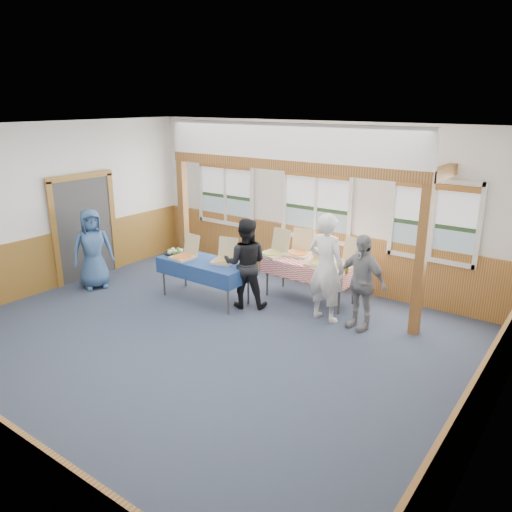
# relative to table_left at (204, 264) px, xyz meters

# --- Properties ---
(floor) EXTENTS (8.00, 8.00, 0.00)m
(floor) POSITION_rel_table_left_xyz_m (1.15, -1.41, -0.70)
(floor) COLOR #2A3544
(floor) RESTS_ON ground
(ceiling) EXTENTS (8.00, 8.00, 0.00)m
(ceiling) POSITION_rel_table_left_xyz_m (1.15, -1.41, 2.50)
(ceiling) COLOR white
(ceiling) RESTS_ON wall_back
(wall_back) EXTENTS (8.00, 0.00, 8.00)m
(wall_back) POSITION_rel_table_left_xyz_m (1.15, 2.09, 0.90)
(wall_back) COLOR silver
(wall_back) RESTS_ON floor
(wall_left) EXTENTS (0.00, 8.00, 8.00)m
(wall_left) POSITION_rel_table_left_xyz_m (-2.85, -1.41, 0.90)
(wall_left) COLOR silver
(wall_left) RESTS_ON floor
(wall_right) EXTENTS (0.00, 8.00, 8.00)m
(wall_right) POSITION_rel_table_left_xyz_m (5.15, -1.41, 0.90)
(wall_right) COLOR silver
(wall_right) RESTS_ON floor
(wainscot_back) EXTENTS (7.98, 0.05, 1.10)m
(wainscot_back) POSITION_rel_table_left_xyz_m (1.15, 2.07, -0.15)
(wainscot_back) COLOR brown
(wainscot_back) RESTS_ON floor
(wainscot_left) EXTENTS (0.05, 6.98, 1.10)m
(wainscot_left) POSITION_rel_table_left_xyz_m (-2.83, -1.41, -0.15)
(wainscot_left) COLOR brown
(wainscot_left) RESTS_ON floor
(wainscot_right) EXTENTS (0.05, 6.98, 1.10)m
(wainscot_right) POSITION_rel_table_left_xyz_m (5.12, -1.41, -0.15)
(wainscot_right) COLOR brown
(wainscot_right) RESTS_ON floor
(cased_opening) EXTENTS (0.06, 1.30, 2.10)m
(cased_opening) POSITION_rel_table_left_xyz_m (-2.81, -0.51, 0.35)
(cased_opening) COLOR #373737
(cased_opening) RESTS_ON wall_left
(window_left) EXTENTS (1.56, 0.10, 1.46)m
(window_left) POSITION_rel_table_left_xyz_m (-1.15, 2.05, 0.98)
(window_left) COLOR silver
(window_left) RESTS_ON wall_back
(window_mid) EXTENTS (1.56, 0.10, 1.46)m
(window_mid) POSITION_rel_table_left_xyz_m (1.15, 2.05, 0.98)
(window_mid) COLOR silver
(window_mid) RESTS_ON wall_back
(window_right) EXTENTS (1.56, 0.10, 1.46)m
(window_right) POSITION_rel_table_left_xyz_m (3.45, 2.05, 0.98)
(window_right) COLOR silver
(window_right) RESTS_ON wall_back
(post_left) EXTENTS (0.15, 0.15, 2.40)m
(post_left) POSITION_rel_table_left_xyz_m (-1.35, 0.89, 0.50)
(post_left) COLOR #5C3214
(post_left) RESTS_ON floor
(post_right) EXTENTS (0.15, 0.15, 2.40)m
(post_right) POSITION_rel_table_left_xyz_m (3.65, 0.89, 0.50)
(post_right) COLOR #5C3214
(post_right) RESTS_ON floor
(cross_beam) EXTENTS (5.15, 0.18, 0.18)m
(cross_beam) POSITION_rel_table_left_xyz_m (1.15, 0.89, 1.79)
(cross_beam) COLOR #5C3214
(cross_beam) RESTS_ON post_left
(table_left) EXTENTS (1.89, 1.25, 0.76)m
(table_left) POSITION_rel_table_left_xyz_m (0.00, 0.00, 0.00)
(table_left) COLOR #373737
(table_left) RESTS_ON floor
(table_right) EXTENTS (1.73, 0.85, 0.76)m
(table_right) POSITION_rel_table_left_xyz_m (1.58, 1.13, -0.00)
(table_right) COLOR #373737
(table_right) RESTS_ON floor
(pizza_box_a) EXTENTS (0.43, 0.50, 0.42)m
(pizza_box_a) POSITION_rel_table_left_xyz_m (-0.40, -0.11, 0.12)
(pizza_box_a) COLOR tan
(pizza_box_a) RESTS_ON table_left
(pizza_box_b) EXTENTS (0.48, 0.54, 0.41)m
(pizza_box_b) POSITION_rel_table_left_xyz_m (0.34, 0.16, 0.12)
(pizza_box_b) COLOR tan
(pizza_box_b) RESTS_ON table_left
(pizza_box_c) EXTENTS (0.50, 0.58, 0.47)m
(pizza_box_c) POSITION_rel_table_left_xyz_m (0.83, 1.03, 0.13)
(pizza_box_c) COLOR tan
(pizza_box_c) RESTS_ON table_right
(pizza_box_d) EXTENTS (0.51, 0.59, 0.47)m
(pizza_box_d) POSITION_rel_table_left_xyz_m (1.22, 1.32, 0.13)
(pizza_box_d) COLOR tan
(pizza_box_d) RESTS_ON table_right
(pizza_box_e) EXTENTS (0.48, 0.56, 0.46)m
(pizza_box_e) POSITION_rel_table_left_xyz_m (1.82, 1.05, 0.13)
(pizza_box_e) COLOR tan
(pizza_box_e) RESTS_ON table_right
(pizza_box_f) EXTENTS (0.50, 0.57, 0.46)m
(pizza_box_f) POSITION_rel_table_left_xyz_m (2.23, 1.27, 0.13)
(pizza_box_f) COLOR tan
(pizza_box_f) RESTS_ON table_right
(veggie_tray) EXTENTS (0.41, 0.41, 0.09)m
(veggie_tray) POSITION_rel_table_left_xyz_m (-0.75, -0.00, 0.09)
(veggie_tray) COLOR black
(veggie_tray) RESTS_ON table_left
(drink_glass) EXTENTS (0.07, 0.07, 0.15)m
(drink_glass) POSITION_rel_table_left_xyz_m (2.43, 0.88, 0.14)
(drink_glass) COLOR #8D6217
(drink_glass) RESTS_ON table_right
(woman_white) EXTENTS (0.72, 0.52, 1.85)m
(woman_white) POSITION_rel_table_left_xyz_m (2.23, 0.51, 0.23)
(woman_white) COLOR silver
(woman_white) RESTS_ON floor
(woman_black) EXTENTS (0.99, 0.92, 1.62)m
(woman_black) POSITION_rel_table_left_xyz_m (0.80, 0.19, 0.11)
(woman_black) COLOR black
(woman_black) RESTS_ON floor
(man_blue) EXTENTS (0.78, 0.91, 1.59)m
(man_blue) POSITION_rel_table_left_xyz_m (-2.19, -0.81, 0.10)
(man_blue) COLOR #32527F
(man_blue) RESTS_ON floor
(person_grey) EXTENTS (0.99, 0.59, 1.58)m
(person_grey) POSITION_rel_table_left_xyz_m (2.83, 0.57, 0.09)
(person_grey) COLOR gray
(person_grey) RESTS_ON floor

